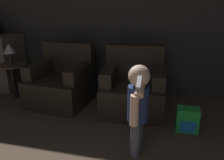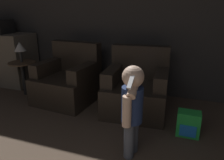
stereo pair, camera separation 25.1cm
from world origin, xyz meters
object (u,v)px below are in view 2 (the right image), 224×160
Objects in this scene: armchair_right at (136,89)px; person_toddler at (132,105)px; toy_backpack at (188,124)px; armchair_left at (68,81)px; lamp at (20,47)px.

armchair_right is 0.97× the size of person_toddler.
armchair_right reaches higher than toy_backpack.
person_toddler is 0.85m from toy_backpack.
armchair_left reaches higher than toy_backpack.
person_toddler is (1.26, -0.97, 0.22)m from armchair_left.
lamp is at bearing -171.27° from armchair_left.
armchair_left is 1.07m from armchair_right.
person_toddler is at bearing -83.54° from armchair_right.
lamp is (-0.79, -0.05, 0.48)m from armchair_left.
toy_backpack is 2.68m from lamp.
armchair_left is at bearing 166.39° from toy_backpack.
armchair_right is 3.05× the size of toy_backpack.
armchair_right is at bearing 1.65° from lamp.
lamp is at bearing 171.66° from toy_backpack.
person_toddler is at bearing -133.86° from toy_backpack.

